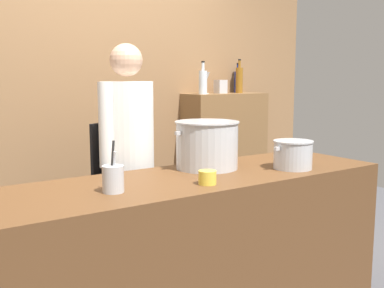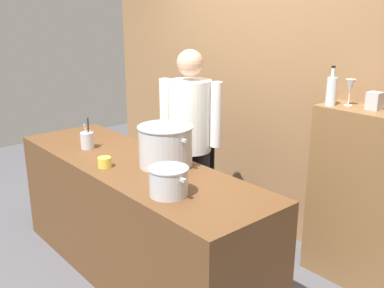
{
  "view_description": "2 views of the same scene",
  "coord_description": "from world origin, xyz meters",
  "px_view_note": "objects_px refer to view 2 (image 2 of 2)",
  "views": [
    {
      "loc": [
        -1.42,
        -2.07,
        1.45
      ],
      "look_at": [
        0.22,
        0.35,
        1.02
      ],
      "focal_mm": 43.06,
      "sensor_mm": 36.0,
      "label": 1
    },
    {
      "loc": [
        2.54,
        -1.63,
        1.96
      ],
      "look_at": [
        0.3,
        0.3,
        1.05
      ],
      "focal_mm": 41.35,
      "sensor_mm": 36.0,
      "label": 2
    }
  ],
  "objects_px": {
    "stockpot_large": "(166,146)",
    "stockpot_small": "(169,181)",
    "wine_bottle_clear": "(331,90)",
    "chef": "(190,136)",
    "spice_tin_silver": "(374,101)",
    "butter_jar": "(105,162)",
    "utensil_crock": "(87,140)",
    "wine_glass_short": "(350,87)"
  },
  "relations": [
    {
      "from": "spice_tin_silver",
      "to": "utensil_crock",
      "type": "bearing_deg",
      "value": -141.76
    },
    {
      "from": "chef",
      "to": "utensil_crock",
      "type": "xyz_separation_m",
      "value": [
        -0.42,
        -0.71,
        0.0
      ]
    },
    {
      "from": "butter_jar",
      "to": "spice_tin_silver",
      "type": "relative_size",
      "value": 0.78
    },
    {
      "from": "wine_glass_short",
      "to": "butter_jar",
      "type": "bearing_deg",
      "value": -125.49
    },
    {
      "from": "butter_jar",
      "to": "wine_bottle_clear",
      "type": "relative_size",
      "value": 0.34
    },
    {
      "from": "utensil_crock",
      "to": "wine_bottle_clear",
      "type": "distance_m",
      "value": 1.88
    },
    {
      "from": "wine_bottle_clear",
      "to": "wine_glass_short",
      "type": "xyz_separation_m",
      "value": [
        0.09,
        0.09,
        0.03
      ]
    },
    {
      "from": "stockpot_large",
      "to": "spice_tin_silver",
      "type": "bearing_deg",
      "value": 49.1
    },
    {
      "from": "stockpot_large",
      "to": "stockpot_small",
      "type": "bearing_deg",
      "value": -35.61
    },
    {
      "from": "butter_jar",
      "to": "wine_bottle_clear",
      "type": "bearing_deg",
      "value": 55.34
    },
    {
      "from": "stockpot_small",
      "to": "butter_jar",
      "type": "distance_m",
      "value": 0.67
    },
    {
      "from": "stockpot_small",
      "to": "wine_glass_short",
      "type": "bearing_deg",
      "value": 76.41
    },
    {
      "from": "utensil_crock",
      "to": "wine_glass_short",
      "type": "relative_size",
      "value": 1.33
    },
    {
      "from": "chef",
      "to": "wine_glass_short",
      "type": "distance_m",
      "value": 1.28
    },
    {
      "from": "stockpot_large",
      "to": "utensil_crock",
      "type": "distance_m",
      "value": 0.76
    },
    {
      "from": "stockpot_small",
      "to": "chef",
      "type": "bearing_deg",
      "value": 132.54
    },
    {
      "from": "utensil_crock",
      "to": "wine_glass_short",
      "type": "distance_m",
      "value": 2.0
    },
    {
      "from": "wine_bottle_clear",
      "to": "spice_tin_silver",
      "type": "relative_size",
      "value": 2.32
    },
    {
      "from": "stockpot_large",
      "to": "spice_tin_silver",
      "type": "distance_m",
      "value": 1.45
    },
    {
      "from": "wine_glass_short",
      "to": "spice_tin_silver",
      "type": "xyz_separation_m",
      "value": [
        0.18,
        0.02,
        -0.07
      ]
    },
    {
      "from": "wine_bottle_clear",
      "to": "chef",
      "type": "bearing_deg",
      "value": -153.01
    },
    {
      "from": "utensil_crock",
      "to": "stockpot_small",
      "type": "bearing_deg",
      "value": -3.69
    },
    {
      "from": "stockpot_small",
      "to": "spice_tin_silver",
      "type": "bearing_deg",
      "value": 69.76
    },
    {
      "from": "stockpot_large",
      "to": "utensil_crock",
      "type": "height_order",
      "value": "stockpot_large"
    },
    {
      "from": "utensil_crock",
      "to": "butter_jar",
      "type": "distance_m",
      "value": 0.49
    },
    {
      "from": "stockpot_small",
      "to": "wine_glass_short",
      "type": "xyz_separation_m",
      "value": [
        0.33,
        1.35,
        0.45
      ]
    },
    {
      "from": "utensil_crock",
      "to": "chef",
      "type": "bearing_deg",
      "value": 59.05
    },
    {
      "from": "stockpot_small",
      "to": "butter_jar",
      "type": "height_order",
      "value": "stockpot_small"
    },
    {
      "from": "stockpot_large",
      "to": "stockpot_small",
      "type": "xyz_separation_m",
      "value": [
        0.42,
        -0.3,
        -0.06
      ]
    },
    {
      "from": "chef",
      "to": "wine_bottle_clear",
      "type": "xyz_separation_m",
      "value": [
        0.95,
        0.49,
        0.44
      ]
    },
    {
      "from": "stockpot_small",
      "to": "utensil_crock",
      "type": "xyz_separation_m",
      "value": [
        -1.14,
        0.07,
        -0.02
      ]
    },
    {
      "from": "spice_tin_silver",
      "to": "stockpot_small",
      "type": "bearing_deg",
      "value": -110.24
    },
    {
      "from": "butter_jar",
      "to": "stockpot_small",
      "type": "bearing_deg",
      "value": 3.84
    },
    {
      "from": "chef",
      "to": "stockpot_small",
      "type": "xyz_separation_m",
      "value": [
        0.72,
        -0.78,
        0.02
      ]
    },
    {
      "from": "chef",
      "to": "stockpot_large",
      "type": "bearing_deg",
      "value": 93.55
    },
    {
      "from": "wine_glass_short",
      "to": "chef",
      "type": "bearing_deg",
      "value": -151.28
    },
    {
      "from": "chef",
      "to": "wine_bottle_clear",
      "type": "height_order",
      "value": "chef"
    },
    {
      "from": "chef",
      "to": "utensil_crock",
      "type": "height_order",
      "value": "chef"
    },
    {
      "from": "utensil_crock",
      "to": "wine_bottle_clear",
      "type": "xyz_separation_m",
      "value": [
        1.38,
        1.19,
        0.44
      ]
    },
    {
      "from": "stockpot_large",
      "to": "stockpot_small",
      "type": "height_order",
      "value": "stockpot_large"
    },
    {
      "from": "chef",
      "to": "stockpot_large",
      "type": "xyz_separation_m",
      "value": [
        0.3,
        -0.48,
        0.08
      ]
    },
    {
      "from": "wine_glass_short",
      "to": "wine_bottle_clear",
      "type": "bearing_deg",
      "value": -136.25
    }
  ]
}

